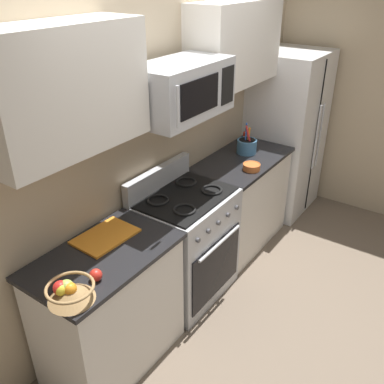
{
  "coord_description": "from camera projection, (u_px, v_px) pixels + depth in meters",
  "views": [
    {
      "loc": [
        -2.29,
        -0.97,
        2.48
      ],
      "look_at": [
        -0.08,
        0.57,
        1.03
      ],
      "focal_mm": 39.47,
      "sensor_mm": 36.0,
      "label": 1
    }
  ],
  "objects": [
    {
      "name": "ground_plane",
      "position": [
        257.0,
        323.0,
        3.31
      ],
      "size": [
        16.0,
        16.0,
        0.0
      ],
      "primitive_type": "plane",
      "color": "#6B5B4C"
    },
    {
      "name": "wall_back",
      "position": [
        147.0,
        140.0,
        3.23
      ],
      "size": [
        8.0,
        0.1,
        2.6
      ],
      "primitive_type": "cube",
      "color": "tan",
      "rests_on": "ground"
    },
    {
      "name": "counter_left",
      "position": [
        110.0,
        309.0,
        2.82
      ],
      "size": [
        0.96,
        0.59,
        0.91
      ],
      "color": "silver",
      "rests_on": "ground"
    },
    {
      "name": "range_oven",
      "position": [
        186.0,
        244.0,
        3.44
      ],
      "size": [
        0.76,
        0.63,
        1.09
      ],
      "color": "#B2B5BA",
      "rests_on": "ground"
    },
    {
      "name": "counter_right",
      "position": [
        240.0,
        201.0,
        4.11
      ],
      "size": [
        1.05,
        0.59,
        0.91
      ],
      "color": "silver",
      "rests_on": "ground"
    },
    {
      "name": "refrigerator",
      "position": [
        286.0,
        134.0,
        4.58
      ],
      "size": [
        0.78,
        0.7,
        1.74
      ],
      "color": "silver",
      "rests_on": "ground"
    },
    {
      "name": "wall_right",
      "position": [
        369.0,
        94.0,
        4.39
      ],
      "size": [
        0.1,
        8.0,
        2.6
      ],
      "primitive_type": "cube",
      "color": "tan",
      "rests_on": "ground"
    },
    {
      "name": "microwave",
      "position": [
        181.0,
        89.0,
        2.85
      ],
      "size": [
        0.77,
        0.44,
        0.37
      ],
      "color": "#B2B5BA"
    },
    {
      "name": "upper_cabinets_left",
      "position": [
        64.0,
        90.0,
        2.2
      ],
      "size": [
        0.95,
        0.34,
        0.66
      ],
      "color": "silver"
    },
    {
      "name": "upper_cabinets_right",
      "position": [
        235.0,
        44.0,
        3.49
      ],
      "size": [
        1.04,
        0.34,
        0.66
      ],
      "color": "silver"
    },
    {
      "name": "utensil_crock",
      "position": [
        247.0,
        146.0,
        3.97
      ],
      "size": [
        0.19,
        0.19,
        0.29
      ],
      "color": "teal",
      "rests_on": "counter_right"
    },
    {
      "name": "fruit_basket",
      "position": [
        69.0,
        291.0,
        2.22
      ],
      "size": [
        0.26,
        0.26,
        0.11
      ],
      "color": "#9E7A4C",
      "rests_on": "counter_left"
    },
    {
      "name": "apple_loose",
      "position": [
        96.0,
        275.0,
        2.36
      ],
      "size": [
        0.07,
        0.07,
        0.07
      ],
      "primitive_type": "sphere",
      "color": "red",
      "rests_on": "counter_left"
    },
    {
      "name": "cutting_board",
      "position": [
        105.0,
        236.0,
        2.75
      ],
      "size": [
        0.4,
        0.29,
        0.02
      ],
      "primitive_type": "cube",
      "rotation": [
        0.0,
        0.0,
        -0.04
      ],
      "color": "orange",
      "rests_on": "counter_left"
    },
    {
      "name": "bottle_hot_sauce",
      "position": [
        246.0,
        137.0,
        4.15
      ],
      "size": [
        0.06,
        0.06,
        0.18
      ],
      "color": "red",
      "rests_on": "counter_right"
    },
    {
      "name": "prep_bowl",
      "position": [
        252.0,
        167.0,
        3.66
      ],
      "size": [
        0.15,
        0.15,
        0.06
      ],
      "color": "#D1662D",
      "rests_on": "counter_right"
    }
  ]
}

